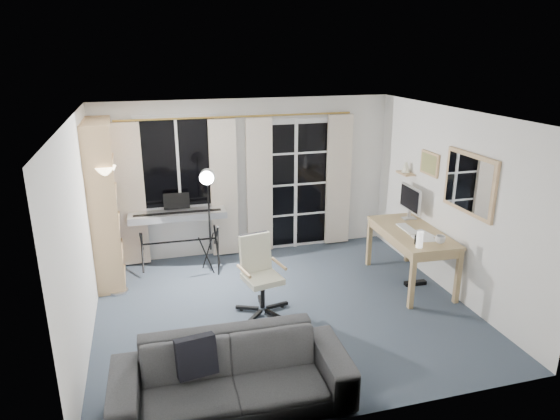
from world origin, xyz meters
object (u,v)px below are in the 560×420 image
at_px(sofa, 232,365).
at_px(desk, 412,237).
at_px(keyboard_piano, 178,216).
at_px(monitor, 410,200).
at_px(torchiere_lamp, 108,193).
at_px(mug, 440,239).
at_px(office_chair, 258,267).
at_px(studio_light, 208,189).
at_px(bookshelf, 101,208).

bearing_deg(sofa, desk, 34.55).
bearing_deg(keyboard_piano, monitor, -15.86).
distance_m(torchiere_lamp, monitor, 4.10).
bearing_deg(sofa, monitor, 38.70).
relative_size(torchiere_lamp, sofa, 0.80).
relative_size(keyboard_piano, monitor, 2.56).
bearing_deg(mug, office_chair, 171.30).
bearing_deg(torchiere_lamp, keyboard_piano, 36.87).
bearing_deg(monitor, sofa, -140.49).
xyz_separation_m(studio_light, sofa, (-0.21, -2.83, -0.85)).
xyz_separation_m(studio_light, desk, (2.60, -1.02, -0.59)).
xyz_separation_m(bookshelf, torchiere_lamp, (0.13, -0.42, 0.33)).
xyz_separation_m(studio_light, mug, (2.70, -1.52, -0.44)).
xyz_separation_m(office_chair, sofa, (-0.64, -1.66, -0.15)).
bearing_deg(bookshelf, monitor, -11.67).
xyz_separation_m(office_chair, mug, (2.27, -0.35, 0.26)).
distance_m(monitor, sofa, 3.81).
xyz_separation_m(keyboard_piano, desk, (3.00, -1.43, -0.10)).
bearing_deg(sofa, keyboard_piano, 95.11).
height_order(bookshelf, monitor, bookshelf).
height_order(bookshelf, keyboard_piano, bookshelf).
xyz_separation_m(keyboard_piano, sofa, (0.19, -3.25, -0.35)).
distance_m(torchiere_lamp, keyboard_piano, 1.26).
height_order(keyboard_piano, monitor, monitor).
height_order(office_chair, sofa, office_chair).
bearing_deg(keyboard_piano, sofa, -85.30).
distance_m(keyboard_piano, sofa, 3.27).
height_order(keyboard_piano, mug, keyboard_piano).
height_order(office_chair, monitor, monitor).
xyz_separation_m(studio_light, office_chair, (0.43, -1.17, -0.70)).
bearing_deg(studio_light, mug, -17.06).
height_order(bookshelf, office_chair, bookshelf).
bearing_deg(torchiere_lamp, sofa, -67.41).
xyz_separation_m(monitor, sofa, (-3.00, -2.26, -0.64)).
bearing_deg(office_chair, torchiere_lamp, 139.70).
relative_size(bookshelf, desk, 1.53).
bearing_deg(desk, studio_light, 161.06).
distance_m(office_chair, mug, 2.31).
distance_m(bookshelf, keyboard_piano, 1.08).
height_order(torchiere_lamp, keyboard_piano, torchiere_lamp).
distance_m(studio_light, monitor, 2.86).
distance_m(torchiere_lamp, office_chair, 2.11).
xyz_separation_m(bookshelf, studio_light, (1.41, -0.17, 0.21)).
relative_size(desk, sofa, 0.68).
xyz_separation_m(torchiere_lamp, sofa, (1.08, -2.58, -0.96)).
distance_m(desk, mug, 0.53).
bearing_deg(keyboard_piano, torchiere_lamp, -141.86).
bearing_deg(keyboard_piano, desk, -24.30).
relative_size(office_chair, sofa, 0.45).
height_order(desk, mug, mug).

